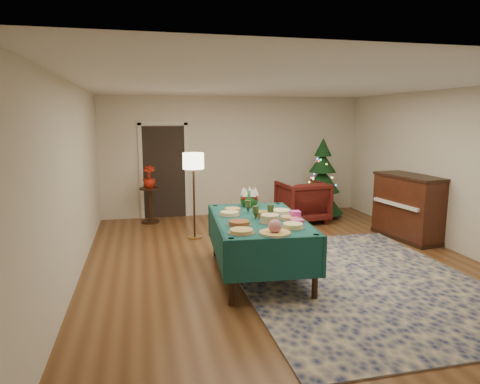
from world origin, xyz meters
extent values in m
plane|color=#593319|center=(0.00, 0.00, 0.00)|extent=(7.00, 7.00, 0.00)
plane|color=white|center=(0.00, 0.00, 2.70)|extent=(7.00, 7.00, 0.00)
plane|color=beige|center=(0.00, 3.50, 1.35)|extent=(6.00, 0.00, 6.00)
plane|color=beige|center=(0.00, -3.50, 1.35)|extent=(6.00, 0.00, 6.00)
plane|color=beige|center=(-3.00, 0.00, 1.35)|extent=(0.00, 7.00, 7.00)
plane|color=beige|center=(3.00, 0.00, 1.35)|extent=(0.00, 7.00, 7.00)
cube|color=black|center=(-1.60, 3.48, 1.02)|extent=(0.92, 0.02, 2.04)
cube|color=silver|center=(-2.10, 3.48, 1.05)|extent=(0.08, 0.04, 2.14)
cube|color=silver|center=(-1.10, 3.48, 1.05)|extent=(0.08, 0.04, 2.14)
cube|color=silver|center=(-1.60, 3.48, 2.10)|extent=(1.08, 0.04, 0.08)
cube|color=#141E4C|center=(0.75, -1.01, 0.01)|extent=(3.22, 4.21, 0.02)
cylinder|color=black|center=(-1.10, -1.39, 0.41)|extent=(0.08, 0.08, 0.83)
cylinder|color=black|center=(-0.96, 0.52, 0.41)|extent=(0.08, 0.08, 0.83)
cylinder|color=black|center=(-0.06, -1.47, 0.41)|extent=(0.08, 0.08, 0.83)
cylinder|color=black|center=(0.08, 0.45, 0.41)|extent=(0.08, 0.08, 0.83)
cube|color=#154C44|center=(-0.51, -0.47, 0.81)|extent=(1.36, 2.18, 0.04)
cube|color=#154C44|center=(-0.43, 0.56, 0.57)|extent=(1.25, 0.12, 0.52)
cube|color=#154C44|center=(-0.59, -1.51, 0.57)|extent=(1.25, 0.12, 0.52)
cube|color=#154C44|center=(0.08, -0.52, 0.57)|extent=(0.19, 2.13, 0.52)
cube|color=#154C44|center=(-1.10, -0.43, 0.57)|extent=(0.19, 2.13, 0.52)
cylinder|color=silver|center=(-0.93, -1.21, 0.83)|extent=(0.34, 0.34, 0.01)
cylinder|color=tan|center=(-0.93, -1.21, 0.86)|extent=(0.29, 0.29, 0.04)
cylinder|color=silver|center=(-0.54, -1.32, 0.83)|extent=(0.39, 0.39, 0.01)
sphere|color=#CC727A|center=(-0.54, -1.32, 0.92)|extent=(0.17, 0.17, 0.17)
cylinder|color=silver|center=(-0.24, -1.13, 0.83)|extent=(0.30, 0.30, 0.01)
cylinder|color=#D8D172|center=(-0.24, -1.13, 0.87)|extent=(0.25, 0.25, 0.06)
cylinder|color=silver|center=(-0.87, -0.81, 0.83)|extent=(0.32, 0.32, 0.01)
cylinder|color=brown|center=(-0.87, -0.81, 0.86)|extent=(0.27, 0.27, 0.04)
cylinder|color=silver|center=(-0.44, -0.78, 0.83)|extent=(0.29, 0.29, 0.01)
cylinder|color=tan|center=(-0.44, -0.78, 0.89)|extent=(0.25, 0.25, 0.10)
cylinder|color=silver|center=(-0.12, -0.66, 0.83)|extent=(0.29, 0.29, 0.01)
cylinder|color=#B2844C|center=(-0.12, -0.66, 0.86)|extent=(0.25, 0.25, 0.03)
cylinder|color=silver|center=(-0.87, -0.23, 0.83)|extent=(0.32, 0.32, 0.01)
cylinder|color=#D8BF7F|center=(-0.87, -0.23, 0.86)|extent=(0.27, 0.27, 0.04)
cylinder|color=silver|center=(-0.44, -0.42, 0.83)|extent=(0.27, 0.27, 0.01)
cylinder|color=maroon|center=(-0.44, -0.42, 0.87)|extent=(0.23, 0.23, 0.07)
cylinder|color=silver|center=(-0.10, -0.22, 0.83)|extent=(0.33, 0.33, 0.01)
cylinder|color=#F2EACC|center=(-0.10, -0.22, 0.86)|extent=(0.28, 0.28, 0.03)
cylinder|color=silver|center=(-0.77, 0.06, 0.83)|extent=(0.28, 0.28, 0.01)
cylinder|color=tan|center=(-0.77, 0.06, 0.86)|extent=(0.24, 0.24, 0.03)
cone|color=#2D471E|center=(-0.57, -0.13, 0.88)|extent=(0.08, 0.08, 0.10)
cylinder|color=#2D471E|center=(-0.57, -0.13, 0.97)|extent=(0.09, 0.09, 0.10)
cone|color=#2D471E|center=(-0.35, -0.52, 0.88)|extent=(0.08, 0.08, 0.10)
cylinder|color=#2D471E|center=(-0.35, -0.52, 0.97)|extent=(0.09, 0.09, 0.10)
cone|color=#2D471E|center=(-0.58, -0.56, 0.88)|extent=(0.08, 0.08, 0.10)
cylinder|color=#2D471E|center=(-0.58, -0.56, 0.97)|extent=(0.09, 0.09, 0.10)
cube|color=#DA3C95|center=(-0.08, -0.84, 0.85)|extent=(0.18, 0.18, 0.04)
cube|color=#E13EAC|center=(-0.02, -0.63, 0.88)|extent=(0.14, 0.14, 0.11)
sphere|color=#1E4C1E|center=(-0.44, 0.35, 0.94)|extent=(0.29, 0.29, 0.29)
cone|color=white|center=(-0.34, 0.35, 1.07)|extent=(0.11, 0.11, 0.13)
cone|color=white|center=(-0.41, 0.45, 1.07)|extent=(0.11, 0.11, 0.13)
cone|color=white|center=(-0.52, 0.41, 1.07)|extent=(0.11, 0.11, 0.13)
cone|color=white|center=(-0.52, 0.29, 1.07)|extent=(0.11, 0.11, 0.13)
cone|color=white|center=(-0.41, 0.26, 1.07)|extent=(0.11, 0.11, 0.13)
sphere|color=#B20C0F|center=(-0.34, 0.42, 0.98)|extent=(0.08, 0.08, 0.08)
sphere|color=#B20C0F|center=(-0.50, 0.45, 0.98)|extent=(0.08, 0.08, 0.08)
sphere|color=#B20C0F|center=(-0.54, 0.28, 0.98)|extent=(0.08, 0.08, 0.08)
sphere|color=#B20C0F|center=(-0.37, 0.25, 0.98)|extent=(0.08, 0.08, 0.08)
imported|color=#4E1410|center=(1.27, 2.39, 0.49)|extent=(1.02, 0.96, 0.97)
cylinder|color=#A57F3F|center=(-1.17, 1.61, 0.01)|extent=(0.27, 0.27, 0.03)
cylinder|color=black|center=(-1.17, 1.61, 0.72)|extent=(0.04, 0.04, 1.45)
cylinder|color=#FFEABF|center=(-1.17, 1.61, 1.45)|extent=(0.39, 0.39, 0.29)
cylinder|color=black|center=(-1.94, 3.03, 0.02)|extent=(0.38, 0.38, 0.04)
cylinder|color=black|center=(-1.94, 3.03, 0.37)|extent=(0.08, 0.08, 0.70)
cylinder|color=black|center=(-1.94, 3.03, 0.74)|extent=(0.42, 0.42, 0.03)
imported|color=#AE1D0C|center=(-1.94, 3.03, 0.89)|extent=(0.26, 0.47, 0.26)
cylinder|color=black|center=(1.87, 2.75, 0.07)|extent=(0.11, 0.11, 0.14)
cone|color=black|center=(1.87, 2.75, 0.40)|extent=(0.99, 0.99, 0.62)
cone|color=black|center=(1.87, 2.75, 0.84)|extent=(0.81, 0.81, 0.53)
cone|color=black|center=(1.87, 2.75, 1.24)|extent=(0.61, 0.61, 0.44)
cone|color=black|center=(1.87, 2.75, 1.58)|extent=(0.40, 0.40, 0.40)
cube|color=black|center=(2.69, 0.70, 0.04)|extent=(0.77, 1.43, 0.08)
cube|color=#32160C|center=(2.69, 0.70, 0.59)|extent=(0.75, 1.40, 1.11)
cube|color=black|center=(2.69, 0.70, 1.17)|extent=(0.79, 1.45, 0.05)
cube|color=white|center=(2.41, 0.66, 0.67)|extent=(0.27, 1.15, 0.06)
camera|label=1|loc=(-2.08, -6.12, 2.21)|focal=32.00mm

